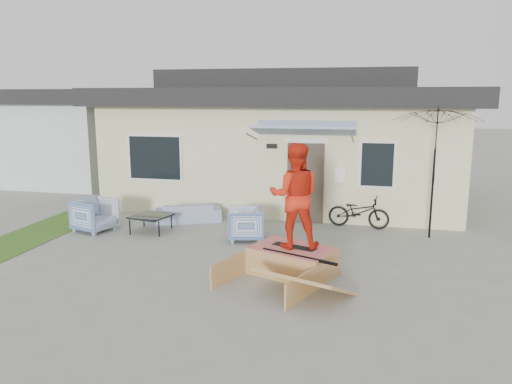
% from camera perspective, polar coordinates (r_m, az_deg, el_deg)
% --- Properties ---
extents(ground, '(90.00, 90.00, 0.00)m').
position_cam_1_polar(ground, '(9.20, -4.44, -10.03)').
color(ground, gray).
rests_on(ground, ground).
extents(grass_strip, '(1.40, 8.00, 0.01)m').
position_cam_1_polar(grass_strip, '(13.25, -23.70, -4.29)').
color(grass_strip, '#355C1E').
rests_on(grass_strip, ground).
extents(house, '(10.80, 8.49, 4.10)m').
position_cam_1_polar(house, '(16.43, 3.92, 6.33)').
color(house, beige).
rests_on(house, ground).
extents(neighbor_house, '(8.60, 7.60, 3.50)m').
position_cam_1_polar(neighbor_house, '(22.46, -22.81, 6.39)').
color(neighbor_house, silver).
rests_on(neighbor_house, ground).
extents(loveseat, '(1.78, 1.14, 0.67)m').
position_cam_1_polar(loveseat, '(13.22, -7.82, -1.97)').
color(loveseat, '#3A5C9D').
rests_on(loveseat, ground).
extents(armchair_left, '(1.02, 1.06, 0.89)m').
position_cam_1_polar(armchair_left, '(12.82, -18.12, -2.35)').
color(armchair_left, '#3A5C9D').
rests_on(armchair_left, ground).
extents(armchair_right, '(0.92, 0.95, 0.83)m').
position_cam_1_polar(armchair_right, '(11.47, -1.20, -3.52)').
color(armchair_right, '#3A5C9D').
rests_on(armchair_right, ground).
extents(coffee_table, '(1.00, 1.00, 0.42)m').
position_cam_1_polar(coffee_table, '(12.44, -12.01, -3.56)').
color(coffee_table, black).
rests_on(coffee_table, ground).
extents(bicycle, '(1.59, 0.73, 0.98)m').
position_cam_1_polar(bicycle, '(12.75, 11.77, -1.89)').
color(bicycle, black).
rests_on(bicycle, ground).
extents(patio_umbrella, '(2.32, 2.21, 2.20)m').
position_cam_1_polar(patio_umbrella, '(12.07, 19.87, 3.03)').
color(patio_umbrella, black).
rests_on(patio_umbrella, ground).
extents(skate_ramp, '(2.13, 2.41, 0.50)m').
position_cam_1_polar(skate_ramp, '(9.40, 4.22, -7.92)').
color(skate_ramp, '#AC7C46').
rests_on(skate_ramp, ground).
extents(skateboard, '(0.87, 0.48, 0.05)m').
position_cam_1_polar(skateboard, '(9.36, 4.40, -6.23)').
color(skateboard, black).
rests_on(skateboard, skate_ramp).
extents(skater, '(1.05, 0.87, 1.95)m').
position_cam_1_polar(skater, '(9.11, 4.50, -0.21)').
color(skater, red).
rests_on(skater, skateboard).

